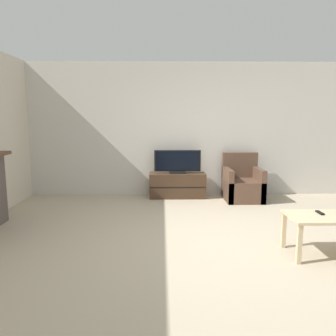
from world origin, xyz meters
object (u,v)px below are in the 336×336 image
object	(u,v)px
tv_stand	(177,185)
tv	(177,163)
armchair	(242,185)
coffee_table	(328,221)
remote	(320,213)

from	to	relation	value
tv_stand	tv	xyz separation A→B (m)	(0.00, -0.00, 0.46)
armchair	coffee_table	size ratio (longest dim) A/B	0.98
armchair	coffee_table	distance (m)	2.68
coffee_table	remote	world-z (taller)	remote
tv_stand	tv	world-z (taller)	tv
tv	armchair	size ratio (longest dim) A/B	1.02
tv_stand	coffee_table	distance (m)	3.29
tv	armchair	world-z (taller)	tv
remote	tv	bearing A→B (deg)	117.30
tv_stand	remote	bearing A→B (deg)	-61.03
tv	coffee_table	bearing A→B (deg)	-60.72
armchair	remote	xyz separation A→B (m)	(0.28, -2.57, 0.19)
coffee_table	remote	xyz separation A→B (m)	(-0.06, 0.08, 0.08)
tv_stand	coffee_table	world-z (taller)	tv_stand
armchair	remote	distance (m)	2.60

